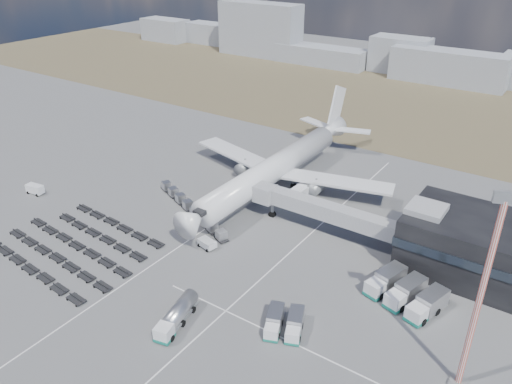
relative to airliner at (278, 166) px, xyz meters
The scene contains 16 objects.
ground 32.81m from the airliner, 90.00° to the right, with size 420.00×420.00×0.00m, color #565659.
grass_strip 77.80m from the airliner, 90.00° to the left, with size 420.00×90.00×0.01m, color brown.
lane_markings 31.41m from the airliner, 71.60° to the right, with size 47.12×110.00×0.01m.
terminal 48.51m from the airliner, ahead, with size 30.40×16.40×11.00m.
jet_bridge 19.89m from the airliner, 36.93° to the right, with size 30.30×3.80×7.05m.
airliner is the anchor object (origin of this frame).
skyline 118.04m from the airliner, 94.50° to the left, with size 297.41×25.71×23.98m.
fuel_tanker 48.31m from the airliner, 75.87° to the right, with size 4.50×9.85×3.09m.
pushback_tug 28.81m from the airliner, 85.03° to the right, with size 3.49×1.97×1.55m, color silver.
utility_van 54.47m from the airliner, 142.19° to the right, with size 4.02×1.82×2.17m, color silver.
catering_truck 9.05m from the airliner, 22.40° to the right, with size 3.13×7.01×3.16m.
service_trucks_near 46.68m from the airliner, 56.58° to the right, with size 7.11×7.67×2.49m.
service_trucks_far 44.24m from the airliner, 30.77° to the right, with size 12.23×10.48×3.18m.
uld_row 22.27m from the airliner, 112.45° to the right, with size 26.38×12.19×1.88m.
baggage_dollies 46.00m from the airliner, 112.68° to the right, with size 31.57×22.04×0.80m.
floodlight_mast 60.70m from the airliner, 34.95° to the right, with size 2.64×2.15×27.81m.
Camera 1 is at (53.60, -54.69, 51.60)m, focal length 35.00 mm.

